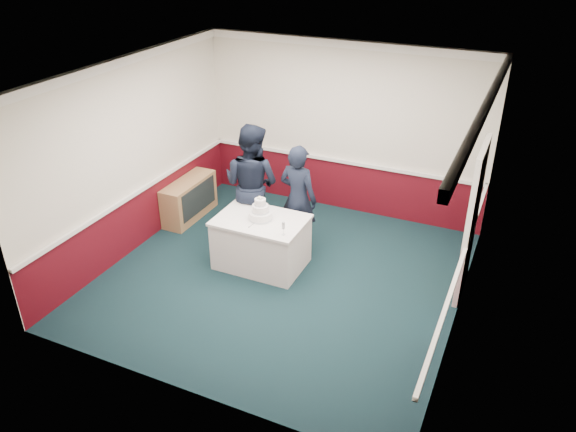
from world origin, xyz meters
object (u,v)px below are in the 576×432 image
at_px(cake_knife, 252,224).
at_px(champagne_flute, 283,226).
at_px(cake_table, 261,242).
at_px(person_woman, 298,199).
at_px(wedding_cake, 260,212).
at_px(person_man, 252,184).
at_px(sideboard, 189,199).

xyz_separation_m(cake_knife, champagne_flute, (0.53, -0.08, 0.14)).
distance_m(cake_table, person_woman, 0.89).
xyz_separation_m(cake_table, wedding_cake, (-0.00, 0.00, 0.50)).
bearing_deg(cake_table, champagne_flute, -29.25).
bearing_deg(cake_table, person_woman, 66.78).
height_order(cake_table, person_woman, person_woman).
height_order(cake_table, person_man, person_man).
bearing_deg(person_man, cake_table, 131.94).
relative_size(sideboard, cake_table, 0.91).
xyz_separation_m(wedding_cake, champagne_flute, (0.50, -0.28, 0.03)).
relative_size(sideboard, person_man, 0.61).
distance_m(sideboard, person_man, 1.52).
bearing_deg(champagne_flute, cake_knife, 171.42).
height_order(cake_table, cake_knife, cake_knife).
height_order(cake_table, wedding_cake, wedding_cake).
xyz_separation_m(cake_knife, person_man, (-0.45, 0.85, 0.20)).
relative_size(cake_knife, person_woman, 0.13).
relative_size(cake_table, champagne_flute, 6.44).
distance_m(cake_table, wedding_cake, 0.50).
bearing_deg(sideboard, cake_table, -25.03).
relative_size(wedding_cake, champagne_flute, 1.78).
distance_m(champagne_flute, person_woman, 1.00).
height_order(sideboard, wedding_cake, wedding_cake).
bearing_deg(sideboard, wedding_cake, -25.03).
xyz_separation_m(cake_knife, person_woman, (0.33, 0.90, 0.08)).
xyz_separation_m(sideboard, wedding_cake, (1.85, -0.86, 0.55)).
distance_m(sideboard, person_woman, 2.22).
height_order(wedding_cake, person_woman, person_woman).
height_order(wedding_cake, cake_knife, wedding_cake).
bearing_deg(wedding_cake, champagne_flute, -29.25).
height_order(cake_table, champagne_flute, champagne_flute).
relative_size(sideboard, cake_knife, 5.45).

